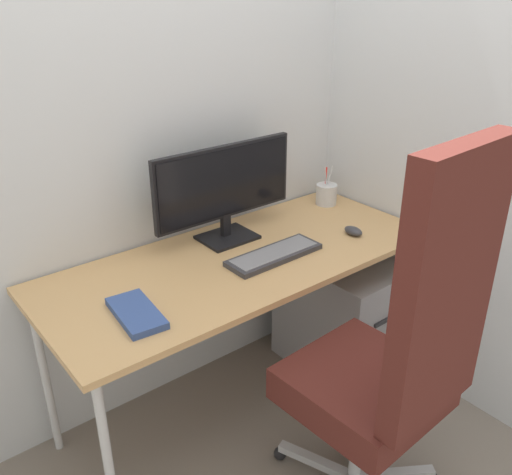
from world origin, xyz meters
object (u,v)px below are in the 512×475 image
(filing_cabinet, at_px, (341,313))
(notebook, at_px, (136,313))
(keyboard, at_px, (274,255))
(mouse, at_px, (353,231))
(pen_holder, at_px, (326,194))
(office_chair, at_px, (396,354))
(monitor, at_px, (225,187))

(filing_cabinet, xyz_separation_m, notebook, (-1.03, -0.07, 0.45))
(keyboard, height_order, mouse, mouse)
(keyboard, bearing_deg, pen_holder, 25.79)
(keyboard, distance_m, notebook, 0.59)
(keyboard, height_order, pen_holder, pen_holder)
(filing_cabinet, height_order, keyboard, keyboard)
(office_chair, bearing_deg, monitor, 89.13)
(monitor, bearing_deg, mouse, -35.51)
(keyboard, relative_size, mouse, 4.53)
(keyboard, bearing_deg, mouse, -7.38)
(office_chair, xyz_separation_m, notebook, (-0.54, 0.58, 0.06))
(monitor, distance_m, notebook, 0.65)
(office_chair, distance_m, monitor, 0.91)
(mouse, height_order, pen_holder, pen_holder)
(monitor, xyz_separation_m, notebook, (-0.55, -0.29, -0.21))
(office_chair, height_order, keyboard, office_chair)
(mouse, height_order, notebook, mouse)
(monitor, height_order, notebook, monitor)
(pen_holder, bearing_deg, keyboard, -154.21)
(filing_cabinet, distance_m, monitor, 0.84)
(monitor, bearing_deg, filing_cabinet, -24.27)
(office_chair, distance_m, mouse, 0.72)
(notebook, bearing_deg, monitor, 33.52)
(mouse, bearing_deg, filing_cabinet, 54.40)
(office_chair, distance_m, pen_holder, 1.06)
(keyboard, height_order, notebook, same)
(pen_holder, bearing_deg, monitor, -179.18)
(filing_cabinet, relative_size, monitor, 0.88)
(mouse, distance_m, pen_holder, 0.35)
(monitor, height_order, pen_holder, monitor)
(pen_holder, bearing_deg, office_chair, -123.88)
(office_chair, bearing_deg, keyboard, 85.11)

